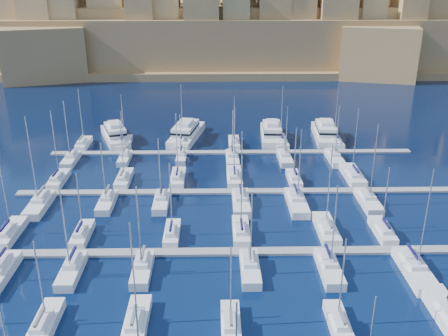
{
  "coord_description": "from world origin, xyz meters",
  "views": [
    {
      "loc": [
        -3.9,
        -77.61,
        40.49
      ],
      "look_at": [
        -2.29,
        6.0,
        6.73
      ],
      "focal_mm": 40.0,
      "sensor_mm": 36.0,
      "label": 1
    }
  ],
  "objects_px": {
    "motor_yacht_d": "(325,132)",
    "motor_yacht_b": "(186,133)",
    "sailboat_4": "(339,323)",
    "motor_yacht_a": "(115,134)",
    "sailboat_2": "(137,322)",
    "motor_yacht_c": "(272,133)"
  },
  "relations": [
    {
      "from": "sailboat_2",
      "to": "motor_yacht_d",
      "type": "xyz_separation_m",
      "value": [
        37.53,
        70.47,
        0.98
      ]
    },
    {
      "from": "motor_yacht_d",
      "to": "sailboat_4",
      "type": "bearing_deg",
      "value": -100.49
    },
    {
      "from": "motor_yacht_a",
      "to": "motor_yacht_d",
      "type": "bearing_deg",
      "value": 0.54
    },
    {
      "from": "sailboat_2",
      "to": "motor_yacht_d",
      "type": "height_order",
      "value": "sailboat_2"
    },
    {
      "from": "motor_yacht_b",
      "to": "motor_yacht_c",
      "type": "height_order",
      "value": "same"
    },
    {
      "from": "sailboat_4",
      "to": "motor_yacht_b",
      "type": "height_order",
      "value": "sailboat_4"
    },
    {
      "from": "sailboat_4",
      "to": "motor_yacht_d",
      "type": "bearing_deg",
      "value": 79.51
    },
    {
      "from": "sailboat_2",
      "to": "motor_yacht_a",
      "type": "distance_m",
      "value": 71.62
    },
    {
      "from": "motor_yacht_c",
      "to": "sailboat_2",
      "type": "bearing_deg",
      "value": -108.81
    },
    {
      "from": "sailboat_4",
      "to": "motor_yacht_c",
      "type": "bearing_deg",
      "value": 90.34
    },
    {
      "from": "sailboat_2",
      "to": "sailboat_4",
      "type": "bearing_deg",
      "value": -1.6
    },
    {
      "from": "sailboat_2",
      "to": "motor_yacht_c",
      "type": "relative_size",
      "value": 0.83
    },
    {
      "from": "motor_yacht_a",
      "to": "motor_yacht_c",
      "type": "relative_size",
      "value": 0.99
    },
    {
      "from": "sailboat_4",
      "to": "motor_yacht_a",
      "type": "height_order",
      "value": "sailboat_4"
    },
    {
      "from": "motor_yacht_d",
      "to": "motor_yacht_b",
      "type": "bearing_deg",
      "value": 179.0
    },
    {
      "from": "motor_yacht_a",
      "to": "motor_yacht_d",
      "type": "relative_size",
      "value": 0.96
    },
    {
      "from": "sailboat_4",
      "to": "motor_yacht_b",
      "type": "bearing_deg",
      "value": 107.03
    },
    {
      "from": "sailboat_2",
      "to": "motor_yacht_a",
      "type": "height_order",
      "value": "sailboat_2"
    },
    {
      "from": "motor_yacht_a",
      "to": "motor_yacht_c",
      "type": "xyz_separation_m",
      "value": [
        39.2,
        0.3,
        -0.0
      ]
    },
    {
      "from": "motor_yacht_b",
      "to": "sailboat_4",
      "type": "bearing_deg",
      "value": -72.97
    },
    {
      "from": "sailboat_2",
      "to": "motor_yacht_b",
      "type": "bearing_deg",
      "value": 88.08
    },
    {
      "from": "motor_yacht_b",
      "to": "motor_yacht_d",
      "type": "relative_size",
      "value": 1.09
    }
  ]
}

